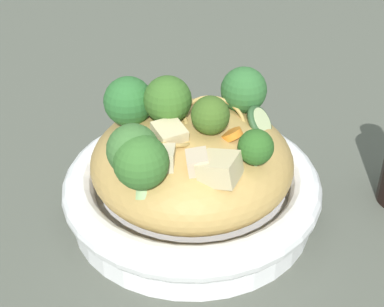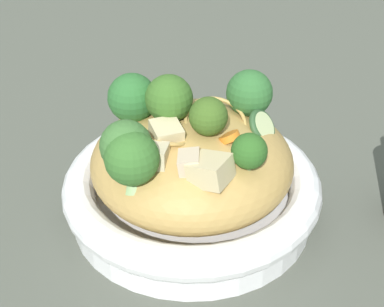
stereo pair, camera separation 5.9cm
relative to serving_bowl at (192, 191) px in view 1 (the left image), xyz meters
name	(u,v)px [view 1 (the left image)]	position (x,y,z in m)	size (l,w,h in m)	color
ground_plane	(192,212)	(0.00, 0.00, -0.03)	(3.00, 3.00, 0.00)	#4F5349
serving_bowl	(192,191)	(0.00, 0.00, 0.00)	(0.28, 0.28, 0.06)	white
noodle_heap	(192,161)	(0.00, 0.00, 0.04)	(0.21, 0.21, 0.11)	tan
broccoli_florets	(173,121)	(-0.02, 0.00, 0.10)	(0.22, 0.19, 0.08)	#9ABD76
carrot_coins	(183,137)	(-0.02, 0.00, 0.08)	(0.12, 0.13, 0.03)	orange
zucchini_slices	(216,118)	(0.03, -0.01, 0.08)	(0.10, 0.11, 0.05)	beige
chicken_chunks	(193,158)	(-0.04, -0.04, 0.08)	(0.06, 0.10, 0.04)	#CEBC8D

